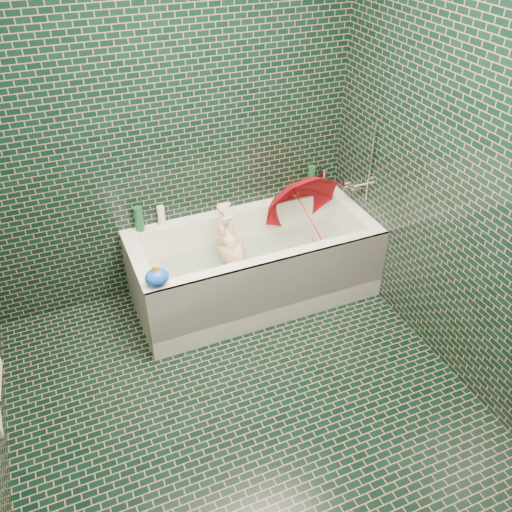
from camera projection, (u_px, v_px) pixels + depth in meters
name	position (u px, v px, depth m)	size (l,w,h in m)	color
floor	(251.00, 418.00, 3.13)	(2.80, 2.80, 0.00)	black
wall_back	(165.00, 125.00, 3.43)	(2.80, 2.80, 0.00)	black
wall_right	(481.00, 184.00, 2.80)	(2.80, 2.80, 0.00)	black
bathtub	(255.00, 272.00, 3.89)	(1.70, 0.75, 0.55)	white
bath_mat	(254.00, 277.00, 3.94)	(1.35, 0.47, 0.01)	#48C928
water	(254.00, 261.00, 3.85)	(1.48, 0.53, 0.00)	silver
faucet	(360.00, 181.00, 3.83)	(0.18, 0.19, 0.55)	silver
child	(237.00, 263.00, 3.82)	(0.32, 0.21, 0.89)	beige
umbrella	(307.00, 213.00, 3.91)	(0.56, 0.56, 0.50)	red
soap_bottle_a	(326.00, 192.00, 4.15)	(0.09, 0.10, 0.25)	white
soap_bottle_b	(330.00, 190.00, 4.18)	(0.09, 0.09, 0.20)	#421C69
soap_bottle_c	(310.00, 193.00, 4.14)	(0.12, 0.12, 0.15)	#164D29
bottle_right_tall	(311.00, 180.00, 4.09)	(0.06, 0.06, 0.22)	#164D29
bottle_right_pump	(322.00, 180.00, 4.11)	(0.05, 0.05, 0.19)	silver
bottle_left_tall	(139.00, 219.00, 3.67)	(0.06, 0.06, 0.18)	#164D29
bottle_left_short	(161.00, 216.00, 3.74)	(0.05, 0.05, 0.14)	white
rubber_duck	(296.00, 192.00, 4.08)	(0.11, 0.08, 0.09)	orange
bath_toy	(157.00, 277.00, 3.20)	(0.18, 0.16, 0.14)	blue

